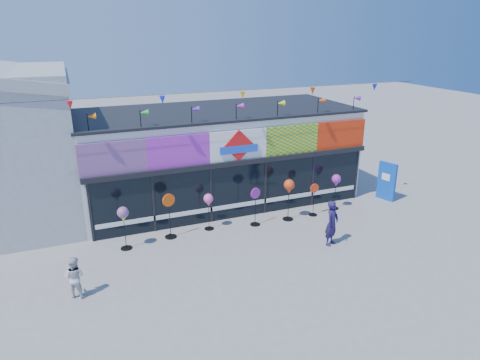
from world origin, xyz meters
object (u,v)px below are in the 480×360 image
spinner_6 (336,181)px  adult_man (332,223)px  spinner_1 (169,215)px  spinner_4 (289,188)px  spinner_2 (208,201)px  child (75,277)px  spinner_0 (123,216)px  spinner_3 (255,206)px  spinner_5 (314,199)px  blue_sign (387,181)px

spinner_6 → adult_man: size_ratio=0.93×
spinner_1 → spinner_4: bearing=-2.7°
spinner_2 → child: spinner_2 is taller
spinner_2 → adult_man: bearing=-37.4°
spinner_4 → spinner_6: size_ratio=1.11×
spinner_4 → spinner_6: (2.41, 0.25, -0.13)m
spinner_2 → spinner_4: bearing=-6.2°
spinner_0 → spinner_2: 3.28m
spinner_2 → spinner_3: 1.90m
spinner_2 → spinner_1: bearing=-175.3°
spinner_4 → spinner_5: spinner_4 is taller
spinner_3 → adult_man: bearing=-53.2°
blue_sign → child: (-13.50, -2.74, -0.25)m
spinner_2 → spinner_5: 4.53m
spinner_2 → adult_man: adult_man is taller
spinner_2 → child: size_ratio=1.17×
spinner_1 → spinner_5: bearing=-2.3°
spinner_2 → spinner_4: 3.33m
spinner_2 → spinner_5: (4.49, -0.37, -0.44)m
spinner_3 → spinner_5: (2.65, -0.05, -0.09)m
spinner_1 → adult_man: bearing=-27.2°
spinner_0 → spinner_6: size_ratio=1.02×
spinner_1 → spinner_2: size_ratio=1.18×
blue_sign → spinner_6: 2.81m
spinner_4 → child: spinner_4 is taller
spinner_2 → spinner_6: size_ratio=0.94×
spinner_3 → spinner_4: 1.57m
blue_sign → spinner_3: (-6.66, -0.26, -0.05)m
spinner_0 → child: size_ratio=1.27×
blue_sign → spinner_6: (-2.78, -0.04, 0.38)m
adult_man → spinner_3: bearing=96.4°
spinner_1 → spinner_4: (4.87, -0.23, 0.47)m
spinner_0 → spinner_6: (8.97, 0.30, -0.03)m
spinner_0 → spinner_1: (1.68, 0.28, -0.37)m
spinner_0 → spinner_1: 1.75m
spinner_5 → spinner_1: bearing=177.7°
spinner_1 → spinner_2: spinner_1 is taller
child → adult_man: bearing=-151.3°
blue_sign → adult_man: blue_sign is taller
blue_sign → spinner_1: (-10.06, -0.06, 0.04)m
spinner_1 → spinner_3: bearing=-3.3°
blue_sign → spinner_1: 10.06m
adult_man → spinner_2: bearing=112.1°
spinner_6 → spinner_1: bearing=-179.9°
spinner_0 → spinner_3: size_ratio=1.02×
spinner_3 → child: 7.27m
adult_man → child: adult_man is taller
spinner_3 → spinner_6: bearing=3.1°
spinner_2 → spinner_6: 5.72m
spinner_1 → spinner_4: spinner_1 is taller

